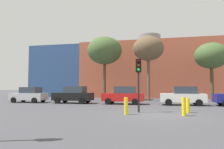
# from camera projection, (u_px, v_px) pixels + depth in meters

# --- Properties ---
(ground_plane) EXTENTS (200.00, 200.00, 0.00)m
(ground_plane) POSITION_uv_depth(u_px,v_px,m) (156.00, 115.00, 12.45)
(ground_plane) COLOR #47474C
(building_backdrop) EXTENTS (42.44, 11.73, 11.19)m
(building_backdrop) POSITION_uv_depth(u_px,v_px,m) (150.00, 71.00, 37.46)
(building_backdrop) COLOR #B2563D
(building_backdrop) RESTS_ON ground_plane
(parked_car_0) EXTENTS (3.91, 1.92, 1.70)m
(parked_car_0) POSITION_uv_depth(u_px,v_px,m) (29.00, 95.00, 22.92)
(parked_car_0) COLOR silver
(parked_car_0) RESTS_ON ground_plane
(parked_car_1) EXTENTS (4.13, 2.03, 1.79)m
(parked_car_1) POSITION_uv_depth(u_px,v_px,m) (74.00, 95.00, 21.79)
(parked_car_1) COLOR black
(parked_car_1) RESTS_ON ground_plane
(parked_car_2) EXTENTS (4.07, 2.00, 1.77)m
(parked_car_2) POSITION_uv_depth(u_px,v_px,m) (124.00, 95.00, 20.65)
(parked_car_2) COLOR red
(parked_car_2) RESTS_ON ground_plane
(parked_car_3) EXTENTS (4.06, 1.99, 1.76)m
(parked_car_3) POSITION_uv_depth(u_px,v_px,m) (183.00, 96.00, 19.43)
(parked_car_3) COLOR white
(parked_car_3) RESTS_ON ground_plane
(traffic_light_island) EXTENTS (0.40, 0.39, 3.59)m
(traffic_light_island) POSITION_uv_depth(u_px,v_px,m) (139.00, 73.00, 13.89)
(traffic_light_island) COLOR black
(traffic_light_island) RESTS_ON ground_plane
(bare_tree_0) EXTENTS (4.76, 4.76, 8.63)m
(bare_tree_0) POSITION_uv_depth(u_px,v_px,m) (105.00, 51.00, 28.35)
(bare_tree_0) COLOR brown
(bare_tree_0) RESTS_ON ground_plane
(bare_tree_1) EXTENTS (3.99, 3.99, 7.16)m
(bare_tree_1) POSITION_uv_depth(u_px,v_px,m) (211.00, 56.00, 25.33)
(bare_tree_1) COLOR brown
(bare_tree_1) RESTS_ON ground_plane
(bare_tree_2) EXTENTS (3.86, 3.86, 8.11)m
(bare_tree_2) POSITION_uv_depth(u_px,v_px,m) (148.00, 49.00, 25.94)
(bare_tree_2) COLOR brown
(bare_tree_2) RESTS_ON ground_plane
(bollard_yellow_0) EXTENTS (0.24, 0.24, 1.06)m
(bollard_yellow_0) POSITION_uv_depth(u_px,v_px,m) (126.00, 106.00, 12.69)
(bollard_yellow_0) COLOR yellow
(bollard_yellow_0) RESTS_ON ground_plane
(bollard_yellow_1) EXTENTS (0.24, 0.24, 1.09)m
(bollard_yellow_1) POSITION_uv_depth(u_px,v_px,m) (184.00, 107.00, 12.13)
(bollard_yellow_1) COLOR yellow
(bollard_yellow_1) RESTS_ON ground_plane
(bollard_yellow_2) EXTENTS (0.24, 0.24, 0.96)m
(bollard_yellow_2) POSITION_uv_depth(u_px,v_px,m) (188.00, 105.00, 13.62)
(bollard_yellow_2) COLOR yellow
(bollard_yellow_2) RESTS_ON ground_plane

